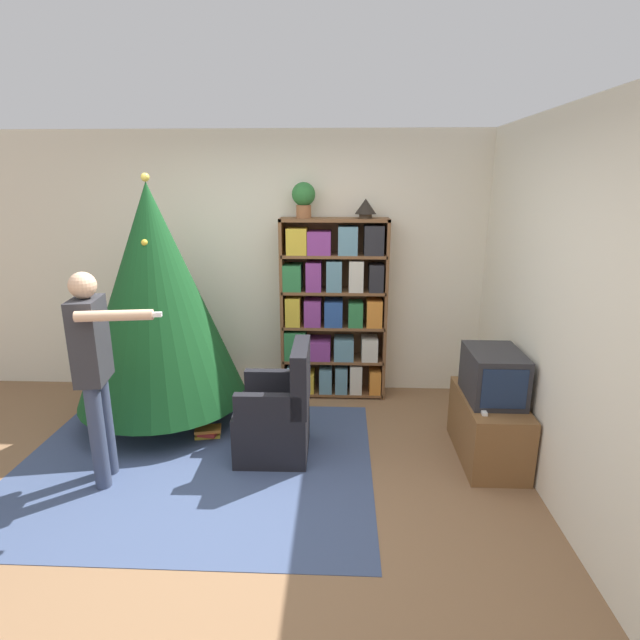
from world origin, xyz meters
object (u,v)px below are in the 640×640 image
Objects in this scene: christmas_tree at (156,296)px; armchair at (278,417)px; bookshelf at (332,310)px; potted_plant at (304,197)px; table_lamp at (366,207)px; standing_person at (94,363)px; television at (493,375)px.

christmas_tree is 1.50m from armchair.
potted_plant is (-0.28, 0.01, 1.08)m from bookshelf.
potted_plant is at bearing 177.77° from bookshelf.
bookshelf is 1.66m from christmas_tree.
table_lamp is (0.58, 0.00, -0.09)m from potted_plant.
potted_plant is (1.24, 0.64, 0.81)m from christmas_tree.
table_lamp is at bearing 121.32° from standing_person.
potted_plant is at bearing 172.98° from armchair.
standing_person is at bearing -129.61° from potted_plant.
christmas_tree is at bearing 165.42° from standing_person.
bookshelf is 5.43× the size of potted_plant.
christmas_tree is at bearing 169.10° from television.
bookshelf is at bearing 126.06° from standing_person.
standing_person is (-1.21, -0.42, 0.59)m from armchair.
bookshelf is 1.04m from table_lamp.
bookshelf is at bearing 160.29° from armchair.
armchair is 1.41m from standing_person.
standing_person is 7.76× the size of table_lamp.
bookshelf is at bearing 137.20° from television.
standing_person is (-2.87, -0.44, 0.22)m from television.
christmas_tree reaches higher than armchair.
potted_plant is 0.59m from table_lamp.
potted_plant is (0.13, 1.20, 1.65)m from armchair.
television is 1.66× the size of potted_plant.
christmas_tree is (-2.77, 0.53, 0.47)m from television.
christmas_tree is (-1.52, -0.63, 0.28)m from bookshelf.
bookshelf is 1.94× the size of armchair.
potted_plant reaches higher than standing_person.
table_lamp is (1.92, 1.62, 0.97)m from standing_person.
television is 2.73× the size of table_lamp.
christmas_tree is 2.06m from table_lamp.
christmas_tree reaches higher than table_lamp.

